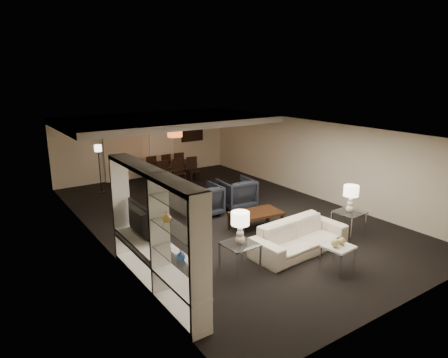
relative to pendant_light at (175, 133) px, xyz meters
The scene contains 35 objects.
floor 4.00m from the pendant_light, 94.90° to the right, with size 11.00×11.00×0.00m, color black.
ceiling 3.56m from the pendant_light, 94.90° to the right, with size 7.00×11.00×0.02m, color silver.
wall_back 2.13m from the pendant_light, 98.53° to the left, with size 7.00×0.02×2.50m, color beige.
wall_front 9.03m from the pendant_light, 91.91° to the right, with size 7.00×0.02×2.50m, color beige.
wall_left 5.21m from the pendant_light, 137.35° to the right, with size 0.02×11.00×2.50m, color beige.
wall_right 4.79m from the pendant_light, 47.56° to the right, with size 0.02×11.00×2.50m, color beige.
ceiling_soffit 0.57m from the pendant_light, behind, with size 7.00×4.00×0.20m, color silver.
curtains 2.38m from the pendant_light, 122.01° to the left, with size 1.50×0.12×2.40m, color beige.
door 2.19m from the pendant_light, 78.52° to the left, with size 0.90×0.05×2.10m, color silver.
painting 2.69m from the pendant_light, 47.44° to the left, with size 0.95×0.04×0.65m, color #142D38.
media_unit 7.13m from the pendant_light, 120.62° to the right, with size 0.38×3.40×2.35m, color white, non-canonical shape.
pendant_light is the anchor object (origin of this frame).
sofa 6.57m from the pendant_light, 91.44° to the right, with size 2.40×0.94×0.70m, color beige.
coffee_table 5.07m from the pendant_light, 91.92° to the right, with size 1.32×0.77×0.47m, color black, non-canonical shape.
armchair_left 3.50m from the pendant_light, 103.86° to the right, with size 0.95×0.98×0.89m, color black.
armchair_right 3.44m from the pendant_light, 81.87° to the right, with size 0.95×0.98×0.89m, color black.
side_table_left 6.84m from the pendant_light, 106.25° to the right, with size 0.66×0.66×0.62m, color silver, non-canonical shape.
side_table_right 6.76m from the pendant_light, 76.43° to the right, with size 0.66×0.66×0.62m, color white, non-canonical shape.
table_lamp_left 6.72m from the pendant_light, 106.25° to the right, with size 0.37×0.37×0.68m, color beige, non-canonical shape.
table_lamp_right 6.63m from the pendant_light, 76.43° to the right, with size 0.37×0.37×0.68m, color beige, non-canonical shape.
marble_table 7.66m from the pendant_light, 91.23° to the right, with size 0.55×0.55×0.55m, color white, non-canonical shape.
gold_gourd_a 7.59m from the pendant_light, 91.99° to the right, with size 0.18×0.18×0.18m, color #D7C671.
gold_gourd_b 7.59m from the pendant_light, 90.46° to the right, with size 0.15×0.15×0.15m, color tan.
television 6.30m from the pendant_light, 124.97° to the right, with size 0.15×1.14×0.66m, color black.
vase_blue 8.04m from the pendant_light, 116.83° to the right, with size 0.15×0.15×0.16m, color #2855AE.
vase_amber 7.57m from the pendant_light, 118.49° to the right, with size 0.17×0.17×0.18m, color #B18D3B.
floor_speaker 5.07m from the pendant_light, 124.16° to the right, with size 0.11×0.11×1.04m, color black.
dining_table 1.81m from the pendant_light, 75.10° to the left, with size 1.78×0.99×0.62m, color black.
chair_nl 1.51m from the pendant_light, 158.39° to the left, with size 0.43×0.43×0.93m, color black, non-canonical shape.
chair_nm 1.48m from the pendant_light, 35.61° to the left, with size 0.43×0.43×0.93m, color black, non-canonical shape.
chair_nr 1.68m from the pendant_light, 10.65° to the left, with size 0.43×0.43×0.93m, color black, non-canonical shape.
chair_fl 2.09m from the pendant_light, 104.89° to the left, with size 0.43×0.43×0.93m, color black, non-canonical shape.
chair_fm 2.07m from the pendant_light, 81.63° to the left, with size 0.43×0.43×0.93m, color black, non-canonical shape.
chair_fr 2.21m from the pendant_light, 60.75° to the left, with size 0.43×0.43×0.93m, color black, non-canonical shape.
floor_lamp 2.81m from the pendant_light, 163.31° to the left, with size 0.24×0.24×1.65m, color black, non-canonical shape.
Camera 1 is at (-6.04, -8.90, 4.01)m, focal length 32.00 mm.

